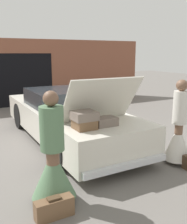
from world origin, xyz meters
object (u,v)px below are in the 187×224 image
at_px(car, 67,117).
at_px(person_right, 178,134).
at_px(person_left, 53,164).
at_px(suitcase_beside_left_person, 54,208).

relative_size(car, person_right, 3.12).
height_order(person_left, person_right, person_right).
xyz_separation_m(car, suitcase_beside_left_person, (-1.51, -3.10, -0.45)).
xyz_separation_m(car, person_left, (-1.36, -2.70, 0.01)).
distance_m(car, person_left, 3.02).
bearing_deg(person_left, suitcase_beside_left_person, -8.01).
bearing_deg(person_right, suitcase_beside_left_person, 90.79).
distance_m(person_right, suitcase_beside_left_person, 2.97).
relative_size(car, person_left, 3.14).
height_order(person_right, suitcase_beside_left_person, person_right).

